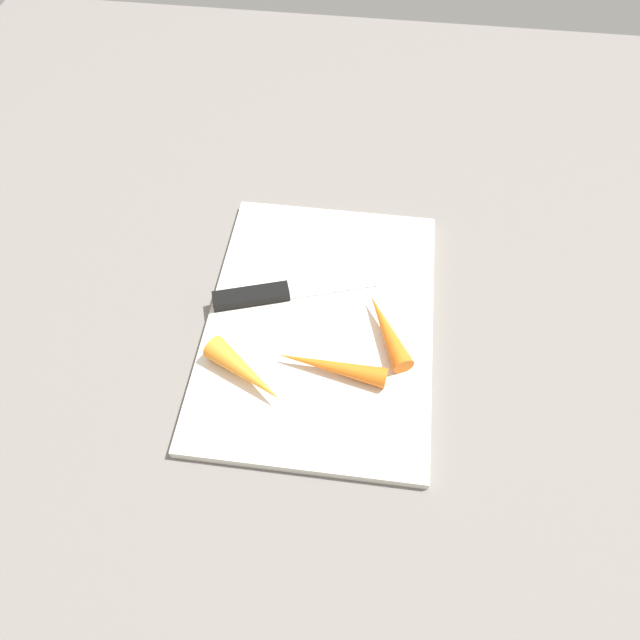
# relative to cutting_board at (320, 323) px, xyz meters

# --- Properties ---
(ground_plane) EXTENTS (1.40, 1.40, 0.00)m
(ground_plane) POSITION_rel_cutting_board_xyz_m (0.00, 0.00, -0.01)
(ground_plane) COLOR slate
(cutting_board) EXTENTS (0.36, 0.26, 0.01)m
(cutting_board) POSITION_rel_cutting_board_xyz_m (0.00, 0.00, 0.00)
(cutting_board) COLOR silver
(cutting_board) RESTS_ON ground_plane
(knife) EXTENTS (0.08, 0.20, 0.01)m
(knife) POSITION_rel_cutting_board_xyz_m (-0.02, -0.07, 0.01)
(knife) COLOR #B7B7BC
(knife) RESTS_ON cutting_board
(carrot_shortest) EXTENTS (0.08, 0.10, 0.03)m
(carrot_shortest) POSITION_rel_cutting_board_xyz_m (0.09, -0.07, 0.02)
(carrot_shortest) COLOR orange
(carrot_shortest) RESTS_ON cutting_board
(carrot_longest) EXTENTS (0.04, 0.12, 0.02)m
(carrot_longest) POSITION_rel_cutting_board_xyz_m (0.07, 0.02, 0.02)
(carrot_longest) COLOR orange
(carrot_longest) RESTS_ON cutting_board
(carrot_medium) EXTENTS (0.10, 0.06, 0.02)m
(carrot_medium) POSITION_rel_cutting_board_xyz_m (0.01, 0.08, 0.02)
(carrot_medium) COLOR orange
(carrot_medium) RESTS_ON cutting_board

